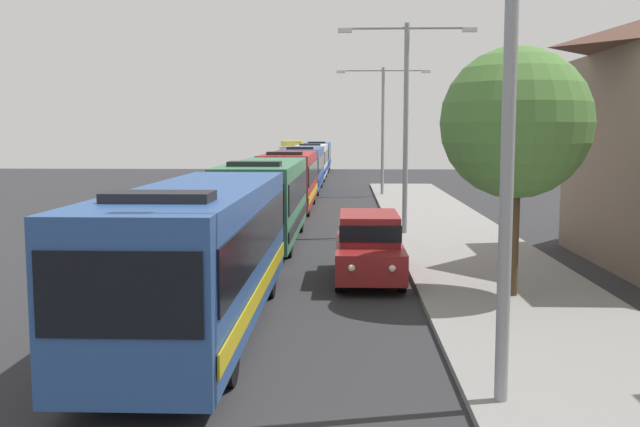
# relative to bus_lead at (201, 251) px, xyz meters

# --- Properties ---
(bus_lead) EXTENTS (2.58, 11.06, 3.21)m
(bus_lead) POSITION_rel_bus_lead_xyz_m (0.00, 0.00, 0.00)
(bus_lead) COLOR #284C8C
(bus_lead) RESTS_ON ground_plane
(bus_second_in_line) EXTENTS (2.58, 10.55, 3.21)m
(bus_second_in_line) POSITION_rel_bus_lead_xyz_m (-0.00, 12.20, -0.00)
(bus_second_in_line) COLOR #33724C
(bus_second_in_line) RESTS_ON ground_plane
(bus_middle) EXTENTS (2.58, 10.83, 3.21)m
(bus_middle) POSITION_rel_bus_lead_xyz_m (-0.00, 24.12, -0.00)
(bus_middle) COLOR maroon
(bus_middle) RESTS_ON ground_plane
(bus_fourth_in_line) EXTENTS (2.58, 12.39, 3.21)m
(bus_fourth_in_line) POSITION_rel_bus_lead_xyz_m (0.00, 36.40, 0.00)
(bus_fourth_in_line) COLOR #284C8C
(bus_fourth_in_line) RESTS_ON ground_plane
(bus_rear) EXTENTS (2.58, 11.98, 3.21)m
(bus_rear) POSITION_rel_bus_lead_xyz_m (0.00, 49.36, 0.00)
(bus_rear) COLOR silver
(bus_rear) RESTS_ON ground_plane
(bus_tail_end) EXTENTS (2.58, 11.19, 3.21)m
(bus_tail_end) POSITION_rel_bus_lead_xyz_m (0.00, 62.58, 0.00)
(bus_tail_end) COLOR #284C8C
(bus_tail_end) RESTS_ON ground_plane
(white_suv) EXTENTS (1.86, 4.84, 1.90)m
(white_suv) POSITION_rel_bus_lead_xyz_m (3.70, 5.31, -0.66)
(white_suv) COLOR maroon
(white_suv) RESTS_ON ground_plane
(box_truck_oncoming) EXTENTS (2.35, 6.85, 3.15)m
(box_truck_oncoming) POSITION_rel_bus_lead_xyz_m (-3.30, 69.84, 0.01)
(box_truck_oncoming) COLOR white
(box_truck_oncoming) RESTS_ON ground_plane
(streetlamp_near) EXTENTS (5.77, 0.28, 8.19)m
(streetlamp_near) POSITION_rel_bus_lead_xyz_m (5.40, -4.29, 3.47)
(streetlamp_near) COLOR gray
(streetlamp_near) RESTS_ON sidewalk
(streetlamp_mid) EXTENTS (5.41, 0.28, 8.26)m
(streetlamp_mid) POSITION_rel_bus_lead_xyz_m (5.40, 14.01, 3.49)
(streetlamp_mid) COLOR gray
(streetlamp_mid) RESTS_ON sidewalk
(streetlamp_far) EXTENTS (6.01, 0.28, 8.16)m
(streetlamp_far) POSITION_rel_bus_lead_xyz_m (5.40, 32.31, 3.47)
(streetlamp_far) COLOR gray
(streetlamp_far) RESTS_ON sidewalk
(roadside_tree) EXTENTS (3.68, 3.68, 6.09)m
(roadside_tree) POSITION_rel_bus_lead_xyz_m (7.15, 2.89, 2.69)
(roadside_tree) COLOR #4C3823
(roadside_tree) RESTS_ON sidewalk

